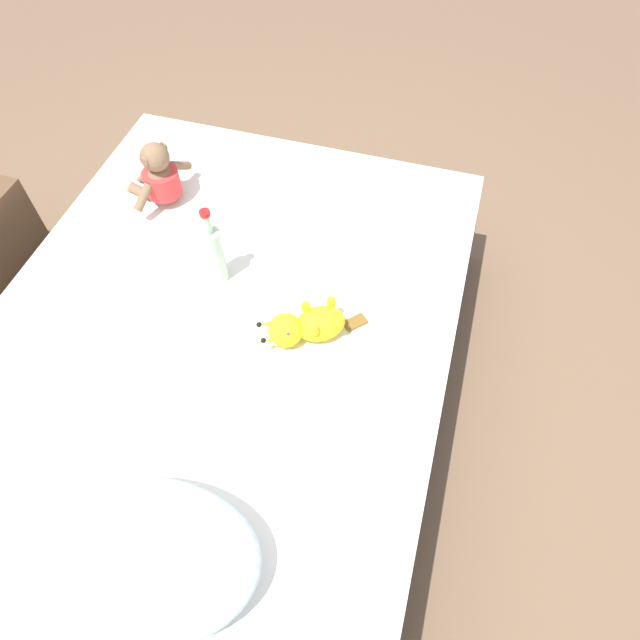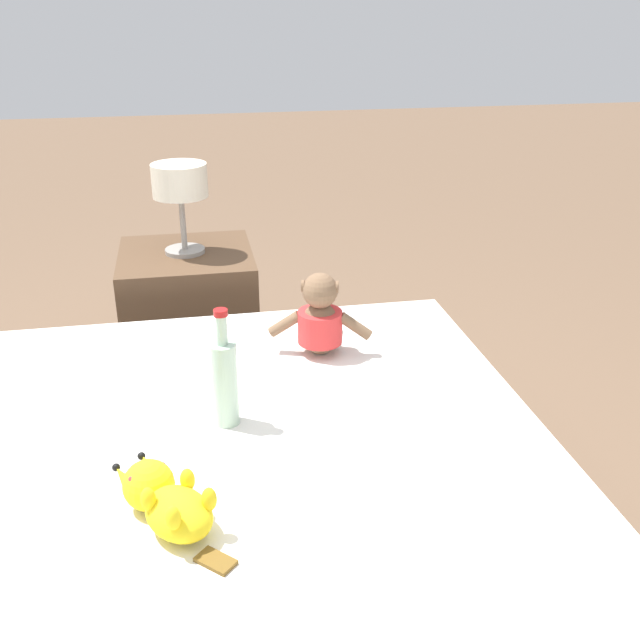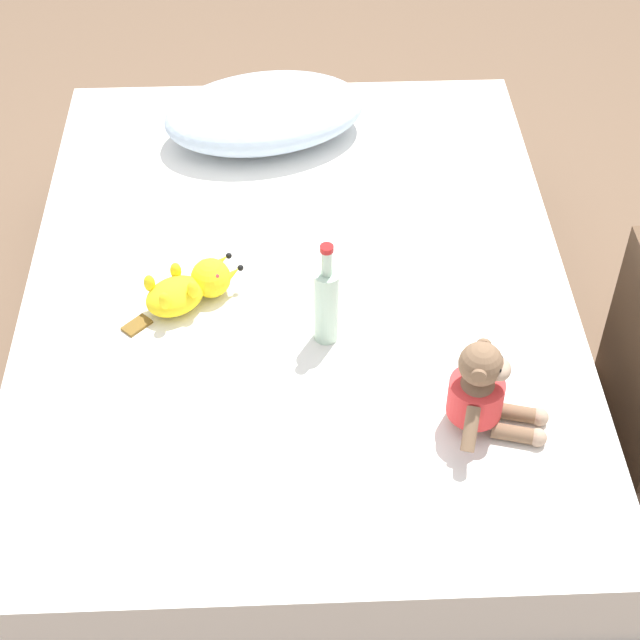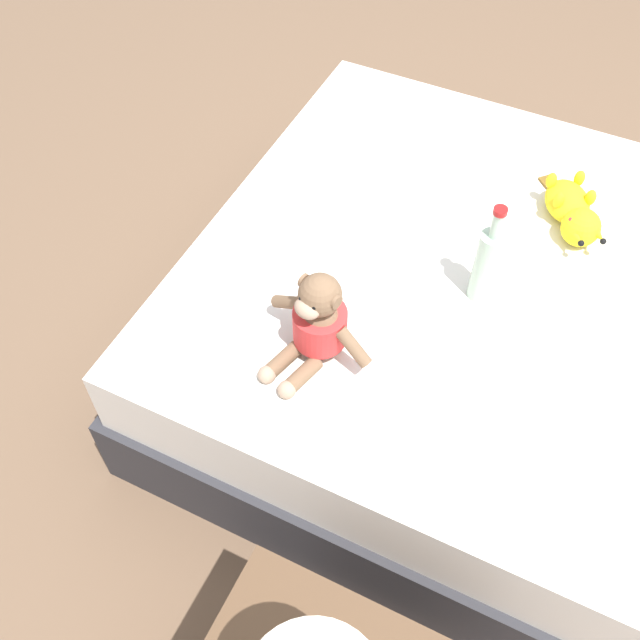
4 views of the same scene
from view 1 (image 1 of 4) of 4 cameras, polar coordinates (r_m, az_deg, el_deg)
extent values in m
plane|color=brown|center=(2.05, -9.05, -8.56)|extent=(16.00, 16.00, 0.00)
cube|color=#2D2D33|center=(1.95, -9.51, -6.93)|extent=(1.42, 1.92, 0.25)
cube|color=white|center=(1.75, -10.51, -3.43)|extent=(1.38, 1.86, 0.21)
ellipsoid|color=silver|center=(1.38, -19.38, -22.22)|extent=(0.67, 0.50, 0.16)
ellipsoid|color=brown|center=(2.04, -15.86, 13.36)|extent=(0.13, 0.13, 0.15)
cylinder|color=red|center=(2.04, -15.90, 13.46)|extent=(0.15, 0.15, 0.09)
sphere|color=brown|center=(1.97, -16.61, 15.75)|extent=(0.10, 0.10, 0.10)
ellipsoid|color=tan|center=(2.00, -17.45, 15.90)|extent=(0.06, 0.07, 0.04)
sphere|color=black|center=(1.98, -17.87, 15.93)|extent=(0.01, 0.01, 0.01)
sphere|color=black|center=(2.00, -17.17, 16.53)|extent=(0.01, 0.01, 0.01)
cylinder|color=brown|center=(1.94, -17.59, 15.23)|extent=(0.03, 0.02, 0.03)
cylinder|color=brown|center=(1.99, -15.82, 16.78)|extent=(0.03, 0.02, 0.03)
cylinder|color=brown|center=(1.99, -17.72, 11.90)|extent=(0.05, 0.10, 0.08)
cylinder|color=brown|center=(2.08, -14.19, 15.15)|extent=(0.05, 0.10, 0.08)
cylinder|color=brown|center=(2.12, -17.98, 12.47)|extent=(0.11, 0.06, 0.04)
cylinder|color=brown|center=(2.15, -16.92, 13.45)|extent=(0.11, 0.06, 0.04)
sphere|color=tan|center=(2.15, -18.97, 12.86)|extent=(0.04, 0.04, 0.04)
sphere|color=tan|center=(2.18, -17.91, 13.83)|extent=(0.04, 0.04, 0.04)
ellipsoid|color=yellow|center=(1.61, 0.00, -0.37)|extent=(0.19, 0.17, 0.08)
sphere|color=yellow|center=(1.59, -3.55, -1.06)|extent=(0.10, 0.10, 0.10)
cone|color=yellow|center=(1.56, -4.82, -2.03)|extent=(0.07, 0.06, 0.05)
sphere|color=black|center=(1.55, -5.85, -2.10)|extent=(0.02, 0.02, 0.02)
cone|color=yellow|center=(1.59, -5.29, -0.41)|extent=(0.07, 0.06, 0.05)
sphere|color=black|center=(1.59, -6.30, -0.47)|extent=(0.02, 0.02, 0.02)
sphere|color=red|center=(1.55, -3.33, -1.37)|extent=(0.02, 0.02, 0.02)
sphere|color=red|center=(1.58, -3.87, 0.37)|extent=(0.02, 0.02, 0.02)
ellipsoid|color=yellow|center=(1.55, -0.63, -1.05)|extent=(0.04, 0.04, 0.05)
ellipsoid|color=yellow|center=(1.60, -1.46, 1.34)|extent=(0.04, 0.04, 0.05)
ellipsoid|color=yellow|center=(1.57, 1.97, -0.30)|extent=(0.04, 0.04, 0.05)
ellipsoid|color=yellow|center=(1.61, 1.16, 1.84)|extent=(0.04, 0.04, 0.05)
cube|color=brown|center=(1.66, 3.64, -0.24)|extent=(0.08, 0.08, 0.01)
cylinder|color=#B2D1B7|center=(1.72, -10.79, 6.50)|extent=(0.06, 0.06, 0.20)
cylinder|color=#B2D1B7|center=(1.63, -11.53, 9.66)|extent=(0.03, 0.03, 0.07)
cylinder|color=red|center=(1.60, -11.78, 10.71)|extent=(0.03, 0.03, 0.01)
camera|label=2|loc=(1.34, 55.22, 11.92)|focal=41.23mm
camera|label=3|loc=(2.82, 11.01, 62.44)|focal=57.65mm
camera|label=4|loc=(2.03, -64.78, 32.67)|focal=42.08mm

